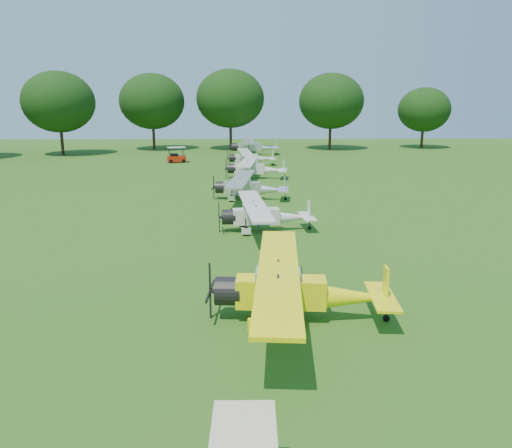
% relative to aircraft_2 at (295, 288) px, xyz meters
% --- Properties ---
extents(ground, '(160.00, 160.00, 0.00)m').
position_rel_aircraft_2_xyz_m(ground, '(-1.59, 10.04, -1.23)').
color(ground, '#265114').
rests_on(ground, ground).
extents(tree_belt, '(137.36, 130.27, 14.52)m').
position_rel_aircraft_2_xyz_m(tree_belt, '(1.98, 10.20, 6.80)').
color(tree_belt, '#2F2112').
rests_on(tree_belt, ground).
extents(aircraft_2, '(6.72, 10.72, 2.11)m').
position_rel_aircraft_2_xyz_m(aircraft_2, '(0.00, 0.00, 0.00)').
color(aircraft_2, '#FFF70A').
rests_on(aircraft_2, ground).
extents(aircraft_3, '(5.90, 9.40, 1.85)m').
position_rel_aircraft_2_xyz_m(aircraft_3, '(-0.60, 12.83, -0.15)').
color(aircraft_3, silver).
rests_on(aircraft_3, ground).
extents(aircraft_4, '(6.16, 9.80, 1.92)m').
position_rel_aircraft_2_xyz_m(aircraft_4, '(-1.40, 22.89, -0.11)').
color(aircraft_4, silver).
rests_on(aircraft_4, ground).
extents(aircraft_5, '(6.39, 10.16, 1.99)m').
position_rel_aircraft_2_xyz_m(aircraft_5, '(-0.64, 34.22, -0.07)').
color(aircraft_5, silver).
rests_on(aircraft_5, ground).
extents(aircraft_6, '(5.95, 9.48, 1.87)m').
position_rel_aircraft_2_xyz_m(aircraft_6, '(-0.92, 44.91, -0.14)').
color(aircraft_6, silver).
rests_on(aircraft_6, ground).
extents(aircraft_7, '(7.31, 11.60, 2.30)m').
position_rel_aircraft_2_xyz_m(aircraft_7, '(-0.28, 57.82, 0.11)').
color(aircraft_7, silver).
rests_on(aircraft_7, ground).
extents(golf_cart, '(2.60, 1.96, 1.98)m').
position_rel_aircraft_2_xyz_m(golf_cart, '(-10.42, 48.35, -0.57)').
color(golf_cart, '#B9230D').
rests_on(golf_cart, ground).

